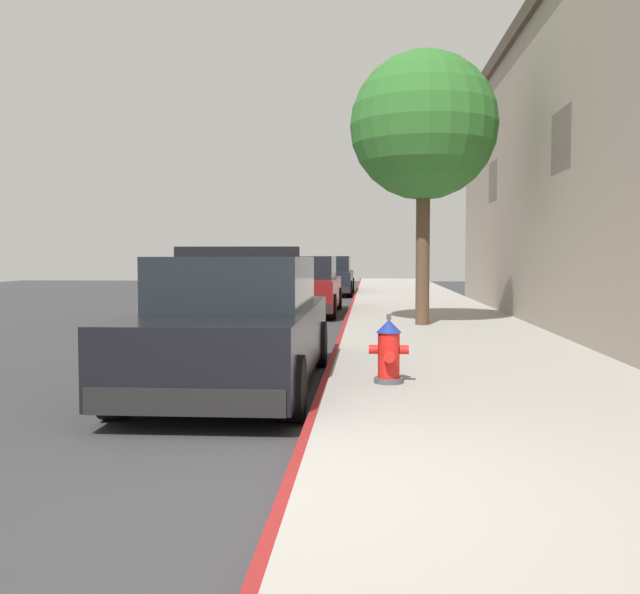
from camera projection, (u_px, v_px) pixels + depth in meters
The scene contains 8 objects.
ground_plane at pixel (146, 337), 14.62m from camera, with size 35.19×60.00×0.20m, color #353538.
sidewalk_pavement at pixel (441, 330), 14.20m from camera, with size 3.79×60.00×0.17m, color #9E9991.
curb_painted_edge at pixel (344, 330), 14.33m from camera, with size 0.08×60.00×0.17m, color maroon.
police_cruiser at pixel (237, 325), 8.48m from camera, with size 1.94×4.84×1.68m.
parked_car_silver_ahead at pixel (303, 287), 19.21m from camera, with size 1.94×4.84×1.56m.
parked_car_dark_far at pixel (329, 277), 28.57m from camera, with size 1.94×4.84×1.56m.
fire_hydrant at pixel (389, 351), 7.83m from camera, with size 0.44×0.40×0.76m.
street_tree at pixel (424, 127), 14.29m from camera, with size 2.97×2.97×5.50m.
Camera 1 is at (0.45, -4.27, 1.57)m, focal length 39.97 mm.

